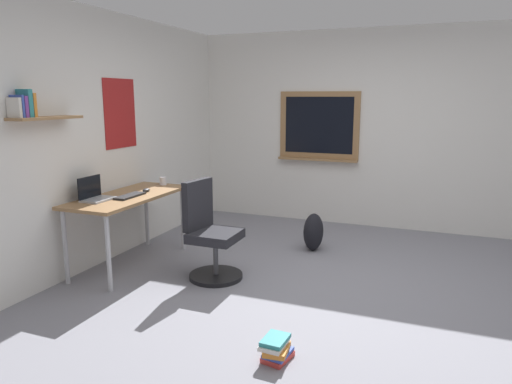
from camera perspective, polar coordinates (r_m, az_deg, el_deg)
ground_plane at (r=4.45m, az=8.54°, el=-11.65°), size 5.20×5.20×0.00m
wall_back at (r=5.23m, az=-18.28°, el=6.11°), size 5.00×0.30×2.60m
wall_right at (r=6.53m, az=13.65°, el=7.27°), size 0.22×5.00×2.60m
desk at (r=5.02m, az=-15.04°, el=-1.21°), size 1.42×0.61×0.75m
office_chair at (r=4.61m, az=-5.55°, el=-5.34°), size 0.52×0.52×0.95m
laptop at (r=4.84m, az=-18.75°, el=-0.28°), size 0.31×0.21×0.23m
keyboard at (r=4.90m, az=-14.87°, el=-0.44°), size 0.37×0.13×0.02m
computer_mouse at (r=5.13m, az=-13.02°, el=0.23°), size 0.10×0.06×0.03m
coffee_mug at (r=5.48m, az=-11.09°, el=1.31°), size 0.08×0.08×0.09m
backpack at (r=5.49m, az=6.90°, el=-4.77°), size 0.32×0.22×0.43m
book_stack_on_floor at (r=3.34m, az=2.45°, el=-18.28°), size 0.24×0.20×0.15m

